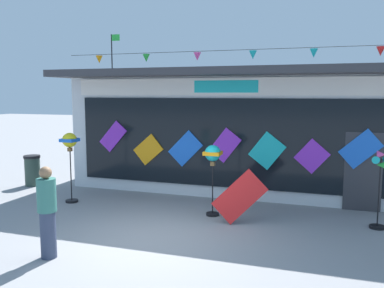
# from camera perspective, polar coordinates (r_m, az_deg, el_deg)

# --- Properties ---
(ground_plane) EXTENTS (80.00, 80.00, 0.00)m
(ground_plane) POSITION_cam_1_polar(r_m,az_deg,el_deg) (8.65, -5.48, -13.02)
(ground_plane) COLOR gray
(kite_shop_building) EXTENTS (10.29, 5.30, 5.03)m
(kite_shop_building) POSITION_cam_1_polar(r_m,az_deg,el_deg) (13.38, 6.84, 2.25)
(kite_shop_building) COLOR silver
(kite_shop_building) RESTS_ON ground_plane
(wind_spinner_far_left) EXTENTS (0.40, 0.40, 1.91)m
(wind_spinner_far_left) POSITION_cam_1_polar(r_m,az_deg,el_deg) (11.51, -16.66, -0.24)
(wind_spinner_far_left) COLOR black
(wind_spinner_far_left) RESTS_ON ground_plane
(wind_spinner_left) EXTENTS (0.40, 0.40, 1.73)m
(wind_spinner_left) POSITION_cam_1_polar(r_m,az_deg,el_deg) (9.84, 2.91, -2.00)
(wind_spinner_left) COLOR black
(wind_spinner_left) RESTS_ON ground_plane
(wind_spinner_center_left) EXTENTS (0.39, 0.33, 1.74)m
(wind_spinner_center_left) POSITION_cam_1_polar(r_m,az_deg,el_deg) (9.80, 24.72, -4.30)
(wind_spinner_center_left) COLOR black
(wind_spinner_center_left) RESTS_ON ground_plane
(person_near_camera) EXTENTS (0.34, 0.34, 1.68)m
(person_near_camera) POSITION_cam_1_polar(r_m,az_deg,el_deg) (7.88, -19.52, -8.88)
(person_near_camera) COLOR #333D56
(person_near_camera) RESTS_ON ground_plane
(trash_bin) EXTENTS (0.52, 0.52, 0.98)m
(trash_bin) POSITION_cam_1_polar(r_m,az_deg,el_deg) (14.17, -21.34, -3.43)
(trash_bin) COLOR #2D4238
(trash_bin) RESTS_ON ground_plane
(display_kite_on_ground) EXTENTS (1.26, 0.35, 1.26)m
(display_kite_on_ground) POSITION_cam_1_polar(r_m,az_deg,el_deg) (9.43, 6.65, -7.30)
(display_kite_on_ground) COLOR red
(display_kite_on_ground) RESTS_ON ground_plane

